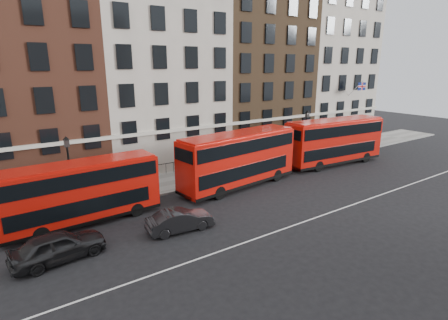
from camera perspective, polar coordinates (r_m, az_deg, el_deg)
ground at (r=24.68m, az=6.98°, el=-9.23°), size 120.00×120.00×0.00m
pavement at (r=32.69m, az=-5.23°, el=-2.81°), size 80.00×5.00×0.15m
kerb at (r=30.64m, az=-2.93°, el=-4.00°), size 80.00×0.30×0.16m
road_centre_line at (r=23.37m, az=10.26°, el=-10.82°), size 70.00×0.12×0.01m
building_terrace at (r=37.60m, az=-11.75°, el=15.05°), size 64.00×11.95×22.00m
bus_b at (r=24.63m, az=-22.25°, el=-4.74°), size 10.04×2.83×4.18m
bus_c at (r=29.61m, az=2.38°, el=0.30°), size 11.50×3.99×4.74m
bus_d at (r=38.20m, az=17.54°, el=3.05°), size 11.57×3.66×4.78m
car_rear at (r=21.19m, az=-25.40°, el=-12.57°), size 5.02×2.50×1.64m
car_front at (r=22.56m, az=-7.16°, el=-9.73°), size 4.38×1.90×1.40m
lamp_post_left at (r=26.81m, az=-23.87°, el=-1.44°), size 0.44×0.44×5.33m
lamp_post_right at (r=39.17m, az=13.26°, el=4.41°), size 0.44×0.44×5.33m
traffic_light at (r=48.65m, az=24.10°, el=4.79°), size 0.25×0.45×3.27m
iron_railings at (r=34.38m, az=-7.05°, el=-0.95°), size 6.60×0.06×1.00m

